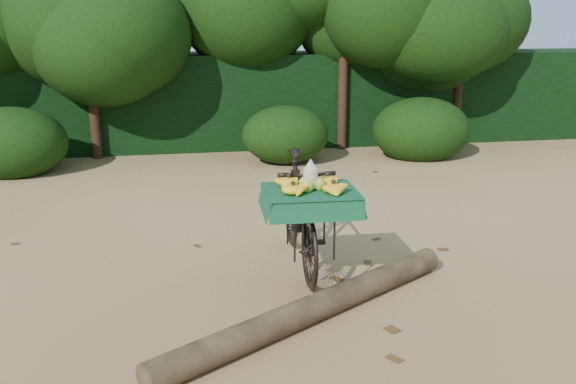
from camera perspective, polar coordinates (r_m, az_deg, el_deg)
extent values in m
plane|color=tan|center=(6.48, -6.60, -6.16)|extent=(80.00, 80.00, 0.00)
imported|color=black|center=(6.08, 1.09, -1.85)|extent=(0.61, 1.92, 1.14)
cube|color=black|center=(5.41, 2.12, -0.06)|extent=(0.43, 0.52, 0.03)
cube|color=#154F2D|center=(5.40, 2.12, 0.13)|extent=(0.85, 0.72, 0.01)
ellipsoid|color=#9AAB29|center=(5.40, 2.96, 0.77)|extent=(0.11, 0.09, 0.12)
ellipsoid|color=#9AAB29|center=(5.43, 1.61, 0.89)|extent=(0.11, 0.09, 0.12)
ellipsoid|color=#9AAB29|center=(5.32, 1.82, 0.56)|extent=(0.11, 0.09, 0.12)
cylinder|color=#EAE5C6|center=(5.38, 2.11, 1.32)|extent=(0.13, 0.13, 0.17)
cylinder|color=brown|center=(5.14, 2.57, -10.73)|extent=(2.82, 1.86, 0.23)
cube|color=black|center=(12.41, -8.82, 8.53)|extent=(26.00, 1.80, 1.80)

